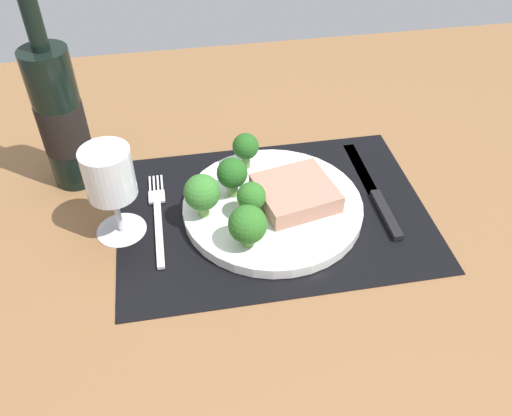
{
  "coord_description": "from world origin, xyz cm",
  "views": [
    {
      "loc": [
        -12.41,
        -56.3,
        53.29
      ],
      "look_at": [
        -2.55,
        -0.68,
        1.9
      ],
      "focal_mm": 37.84,
      "sensor_mm": 36.0,
      "label": 1
    }
  ],
  "objects": [
    {
      "name": "wine_bottle",
      "position": [
        -28.43,
        13.13,
        11.14
      ],
      "size": [
        6.75,
        6.75,
        31.59
      ],
      "color": "black",
      "rests_on": "ground_plane"
    },
    {
      "name": "broccoli_near_steak",
      "position": [
        -5.35,
        2.84,
        5.72
      ],
      "size": [
        4.4,
        4.4,
        6.18
      ],
      "color": "#6B994C",
      "rests_on": "plate"
    },
    {
      "name": "plate",
      "position": [
        0.0,
        0.0,
        1.1
      ],
      "size": [
        25.84,
        25.84,
        1.6
      ],
      "primitive_type": "cylinder",
      "color": "white",
      "rests_on": "placemat"
    },
    {
      "name": "ground_plane",
      "position": [
        0.0,
        0.0,
        -1.5
      ],
      "size": [
        140.0,
        110.0,
        3.0
      ],
      "primitive_type": "cube",
      "color": "brown"
    },
    {
      "name": "broccoli_center",
      "position": [
        -4.83,
        -7.48,
        5.46
      ],
      "size": [
        5.09,
        5.09,
        6.17
      ],
      "color": "#5B8942",
      "rests_on": "plate"
    },
    {
      "name": "broccoli_back_left",
      "position": [
        -2.41,
        9.04,
        5.58
      ],
      "size": [
        4.0,
        4.0,
        5.82
      ],
      "color": "#5B8942",
      "rests_on": "plate"
    },
    {
      "name": "fork",
      "position": [
        -16.42,
        1.42,
        0.55
      ],
      "size": [
        2.4,
        19.2,
        0.5
      ],
      "rotation": [
        0.0,
        0.0,
        0.04
      ],
      "color": "silver",
      "rests_on": "placemat"
    },
    {
      "name": "broccoli_front_edge",
      "position": [
        -9.96,
        -0.62,
        5.78
      ],
      "size": [
        5.03,
        5.03,
        6.5
      ],
      "color": "#6B994C",
      "rests_on": "plate"
    },
    {
      "name": "placemat",
      "position": [
        0.0,
        0.0,
        0.15
      ],
      "size": [
        44.49,
        32.0,
        0.3
      ],
      "primitive_type": "cube",
      "color": "black",
      "rests_on": "ground_plane"
    },
    {
      "name": "wine_glass",
      "position": [
        -21.57,
        0.21,
        9.33
      ],
      "size": [
        6.93,
        6.93,
        13.79
      ],
      "color": "silver",
      "rests_on": "ground_plane"
    },
    {
      "name": "steak",
      "position": [
        3.26,
        -0.41,
        3.26
      ],
      "size": [
        12.23,
        11.83,
        2.71
      ],
      "primitive_type": "cube",
      "rotation": [
        0.0,
        0.0,
        0.21
      ],
      "color": "tan",
      "rests_on": "plate"
    },
    {
      "name": "knife",
      "position": [
        15.84,
        0.53,
        0.6
      ],
      "size": [
        1.8,
        23.0,
        0.8
      ],
      "rotation": [
        0.0,
        0.0,
        -0.04
      ],
      "color": "black",
      "rests_on": "placemat"
    },
    {
      "name": "broccoli_near_fork",
      "position": [
        -3.45,
        -2.1,
        5.16
      ],
      "size": [
        4.01,
        4.01,
        5.53
      ],
      "color": "#5B8942",
      "rests_on": "plate"
    }
  ]
}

